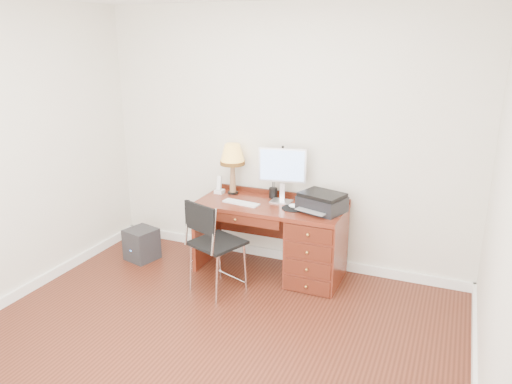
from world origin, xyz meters
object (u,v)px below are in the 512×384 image
at_px(phone, 219,188).
at_px(monitor, 283,168).
at_px(desk, 300,240).
at_px(equipment_box, 142,244).
at_px(leg_lamp, 232,158).
at_px(printer, 322,202).
at_px(chair, 214,238).

bearing_deg(phone, monitor, 0.79).
height_order(desk, equipment_box, desk).
height_order(leg_lamp, equipment_box, leg_lamp).
distance_m(printer, equipment_box, 2.08).
bearing_deg(leg_lamp, desk, -11.92).
height_order(monitor, printer, monitor).
xyz_separation_m(printer, equipment_box, (-1.96, -0.25, -0.67)).
xyz_separation_m(monitor, chair, (-0.41, -0.75, -0.54)).
relative_size(desk, equipment_box, 4.29).
bearing_deg(equipment_box, phone, 41.21).
height_order(printer, equipment_box, printer).
distance_m(desk, monitor, 0.74).
relative_size(monitor, phone, 2.94).
height_order(printer, chair, printer).
height_order(desk, leg_lamp, leg_lamp).
distance_m(printer, leg_lamp, 1.09).
relative_size(leg_lamp, chair, 0.58).
bearing_deg(phone, desk, -6.76).
height_order(chair, equipment_box, chair).
xyz_separation_m(monitor, equipment_box, (-1.50, -0.38, -0.93)).
bearing_deg(chair, leg_lamp, 122.79).
bearing_deg(phone, leg_lamp, 19.01).
bearing_deg(phone, chair, -66.49).
height_order(phone, chair, phone).
xyz_separation_m(phone, chair, (0.31, -0.75, -0.24)).
relative_size(desk, printer, 3.06).
distance_m(leg_lamp, chair, 1.00).
relative_size(monitor, printer, 1.13).
xyz_separation_m(monitor, leg_lamp, (-0.58, 0.05, 0.05)).
xyz_separation_m(leg_lamp, phone, (-0.14, -0.05, -0.34)).
bearing_deg(desk, printer, -1.81).
distance_m(monitor, equipment_box, 1.81).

